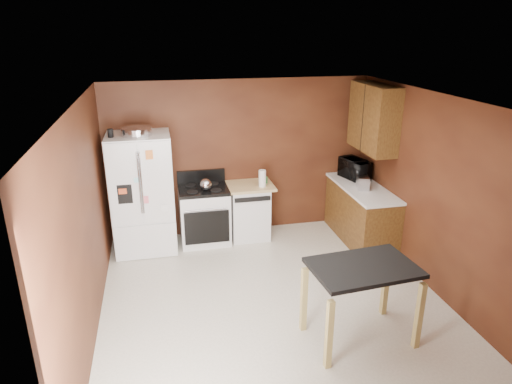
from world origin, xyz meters
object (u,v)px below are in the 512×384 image
object	(u,v)px
gas_range	(204,214)
microwave	(355,170)
pen_cup	(110,133)
toaster	(363,182)
roasting_pan	(137,131)
paper_towel	(262,178)
refrigerator	(143,194)
kettle	(206,185)
island	(362,278)
green_canister	(265,180)
dishwasher	(249,210)

from	to	relation	value
gas_range	microwave	bearing A→B (deg)	-1.24
pen_cup	toaster	bearing A→B (deg)	-6.16
roasting_pan	pen_cup	distance (m)	0.36
gas_range	paper_towel	bearing A→B (deg)	-6.31
refrigerator	microwave	bearing A→B (deg)	0.12
roasting_pan	gas_range	xyz separation A→B (m)	(0.91, 0.10, -1.39)
roasting_pan	paper_towel	distance (m)	2.01
kettle	island	distance (m)	2.99
toaster	green_canister	bearing A→B (deg)	172.00
microwave	dishwasher	distance (m)	1.85
green_canister	island	size ratio (longest dim) A/B	0.09
pen_cup	gas_range	size ratio (longest dim) A/B	0.11
kettle	green_canister	distance (m)	0.98
green_canister	refrigerator	world-z (taller)	refrigerator
microwave	pen_cup	bearing A→B (deg)	75.62
refrigerator	paper_towel	bearing A→B (deg)	-1.27
kettle	roasting_pan	bearing A→B (deg)	178.59
pen_cup	green_canister	bearing A→B (deg)	5.38
kettle	dishwasher	bearing A→B (deg)	12.06
pen_cup	green_canister	xyz separation A→B (m)	(2.26, 0.21, -0.92)
green_canister	pen_cup	bearing A→B (deg)	-174.62
roasting_pan	refrigerator	xyz separation A→B (m)	(0.00, 0.04, -0.95)
dishwasher	refrigerator	bearing A→B (deg)	-177.02
pen_cup	toaster	xyz separation A→B (m)	(3.66, -0.39, -0.86)
green_canister	refrigerator	xyz separation A→B (m)	(-1.90, -0.12, -0.04)
pen_cup	kettle	xyz separation A→B (m)	(1.29, 0.03, -0.86)
pen_cup	refrigerator	size ratio (longest dim) A/B	0.06
kettle	toaster	world-z (taller)	toaster
paper_towel	gas_range	bearing A→B (deg)	173.69
roasting_pan	paper_towel	xyz separation A→B (m)	(1.83, -0.00, -0.83)
roasting_pan	refrigerator	bearing A→B (deg)	87.45
paper_towel	green_canister	distance (m)	0.20
gas_range	island	bearing A→B (deg)	-63.77
toaster	pen_cup	bearing A→B (deg)	-170.70
microwave	refrigerator	xyz separation A→B (m)	(-3.38, -0.01, -0.15)
roasting_pan	toaster	bearing A→B (deg)	-7.72
paper_towel	green_canister	xyz separation A→B (m)	(0.08, 0.16, -0.08)
paper_towel	kettle	bearing A→B (deg)	-178.54
refrigerator	gas_range	world-z (taller)	refrigerator
toaster	microwave	xyz separation A→B (m)	(0.08, 0.50, 0.05)
roasting_pan	kettle	distance (m)	1.27
refrigerator	dishwasher	world-z (taller)	refrigerator
green_canister	toaster	xyz separation A→B (m)	(1.40, -0.61, 0.06)
roasting_pan	paper_towel	world-z (taller)	roasting_pan
roasting_pan	pen_cup	world-z (taller)	pen_cup
paper_towel	microwave	size ratio (longest dim) A/B	0.50
roasting_pan	microwave	distance (m)	3.48
refrigerator	dishwasher	size ratio (longest dim) A/B	2.02
pen_cup	paper_towel	xyz separation A→B (m)	(2.18, 0.05, -0.84)
roasting_pan	refrigerator	distance (m)	0.95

